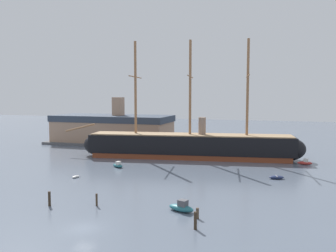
# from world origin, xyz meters

# --- Properties ---
(ground_plane) EXTENTS (400.00, 400.00, 0.00)m
(ground_plane) POSITION_xyz_m (0.00, 0.00, 0.00)
(ground_plane) COLOR slate
(tall_ship) EXTENTS (63.72, 17.06, 30.76)m
(tall_ship) POSITION_xyz_m (0.19, 52.35, 3.35)
(tall_ship) COLOR brown
(tall_ship) RESTS_ON ground
(motorboat_foreground_right) EXTENTS (4.38, 2.88, 1.70)m
(motorboat_foreground_right) POSITION_xyz_m (9.83, 10.11, 0.60)
(motorboat_foreground_right) COLOR #236670
(motorboat_foreground_right) RESTS_ON ground
(dinghy_mid_left) EXTENTS (1.20, 1.98, 0.44)m
(dinghy_mid_left) POSITION_xyz_m (-16.09, 23.52, 0.22)
(dinghy_mid_left) COLOR silver
(dinghy_mid_left) RESTS_ON ground
(motorboat_alongside_bow) EXTENTS (3.55, 2.98, 1.40)m
(motorboat_alongside_bow) POSITION_xyz_m (-12.57, 35.54, 0.49)
(motorboat_alongside_bow) COLOR #236670
(motorboat_alongside_bow) RESTS_ON ground
(dinghy_alongside_stern) EXTENTS (3.09, 1.88, 0.68)m
(dinghy_alongside_stern) POSITION_xyz_m (22.46, 34.81, 0.34)
(dinghy_alongside_stern) COLOR #1E284C
(dinghy_alongside_stern) RESTS_ON ground
(sailboat_far_left) EXTENTS (2.89, 4.29, 5.41)m
(sailboat_far_left) POSITION_xyz_m (-29.26, 53.71, 0.45)
(sailboat_far_left) COLOR gray
(sailboat_far_left) RESTS_ON ground
(motorboat_far_right) EXTENTS (3.39, 1.44, 1.42)m
(motorboat_far_right) POSITION_xyz_m (28.64, 52.09, 0.50)
(motorboat_far_right) COLOR #B22D28
(motorboat_far_right) RESTS_ON ground
(mooring_piling_nearest) EXTENTS (0.39, 0.39, 2.23)m
(mooring_piling_nearest) POSITION_xyz_m (13.34, 4.00, 1.11)
(mooring_piling_nearest) COLOR #382B1E
(mooring_piling_nearest) RESTS_ON ground
(mooring_piling_left_pair) EXTENTS (0.42, 0.42, 1.47)m
(mooring_piling_left_pair) POSITION_xyz_m (12.70, 7.83, 0.74)
(mooring_piling_left_pair) COLOR #4C3D2D
(mooring_piling_left_pair) RESTS_ON ground
(mooring_piling_right_pair) EXTENTS (0.40, 0.40, 2.19)m
(mooring_piling_right_pair) POSITION_xyz_m (-9.75, 6.39, 1.10)
(mooring_piling_right_pair) COLOR #382B1E
(mooring_piling_right_pair) RESTS_ON ground
(mooring_piling_midwater) EXTENTS (0.31, 0.31, 1.87)m
(mooring_piling_midwater) POSITION_xyz_m (-3.01, 8.59, 0.93)
(mooring_piling_midwater) COLOR #423323
(mooring_piling_midwater) RESTS_ON ground
(dockside_warehouse_left) EXTENTS (43.36, 18.81, 15.82)m
(dockside_warehouse_left) POSITION_xyz_m (-31.95, 71.34, 4.85)
(dockside_warehouse_left) COLOR #565659
(dockside_warehouse_left) RESTS_ON ground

